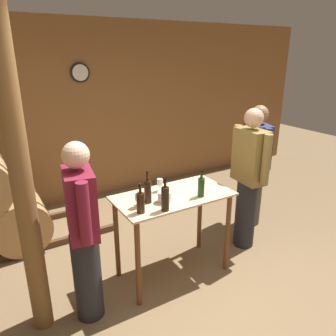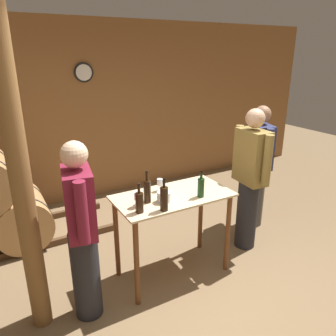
{
  "view_description": "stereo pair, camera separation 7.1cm",
  "coord_description": "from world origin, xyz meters",
  "px_view_note": "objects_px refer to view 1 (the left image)",
  "views": [
    {
      "loc": [
        -1.64,
        -1.98,
        2.22
      ],
      "look_at": [
        -0.07,
        0.61,
        1.15
      ],
      "focal_mm": 35.0,
      "sensor_mm": 36.0,
      "label": 1
    },
    {
      "loc": [
        -1.58,
        -2.01,
        2.22
      ],
      "look_at": [
        -0.07,
        0.61,
        1.15
      ],
      "focal_mm": 35.0,
      "sensor_mm": 36.0,
      "label": 2
    }
  ],
  "objects_px": {
    "person_host": "(249,177)",
    "person_visitor_bearded": "(255,164)",
    "wine_bottle_center": "(165,198)",
    "wine_bottle_right": "(201,187)",
    "wine_glass_near_center": "(160,183)",
    "wine_bottle_far_left": "(141,202)",
    "wine_glass_near_left": "(139,197)",
    "wine_bottle_left": "(148,191)",
    "ice_bucket": "(164,197)",
    "wooden_post": "(21,178)",
    "person_visitor_with_scarf": "(83,231)"
  },
  "relations": [
    {
      "from": "person_visitor_with_scarf",
      "to": "ice_bucket",
      "type": "bearing_deg",
      "value": 2.76
    },
    {
      "from": "wine_bottle_left",
      "to": "wine_bottle_right",
      "type": "relative_size",
      "value": 1.21
    },
    {
      "from": "wine_bottle_left",
      "to": "wine_glass_near_left",
      "type": "bearing_deg",
      "value": -161.06
    },
    {
      "from": "wine_bottle_left",
      "to": "ice_bucket",
      "type": "bearing_deg",
      "value": -25.66
    },
    {
      "from": "person_visitor_with_scarf",
      "to": "wine_bottle_far_left",
      "type": "bearing_deg",
      "value": -4.68
    },
    {
      "from": "wooden_post",
      "to": "person_visitor_bearded",
      "type": "height_order",
      "value": "wooden_post"
    },
    {
      "from": "person_host",
      "to": "person_visitor_with_scarf",
      "type": "distance_m",
      "value": 1.97
    },
    {
      "from": "wine_bottle_far_left",
      "to": "wine_glass_near_center",
      "type": "distance_m",
      "value": 0.49
    },
    {
      "from": "person_host",
      "to": "person_visitor_bearded",
      "type": "relative_size",
      "value": 1.03
    },
    {
      "from": "ice_bucket",
      "to": "wine_bottle_center",
      "type": "bearing_deg",
      "value": -118.19
    },
    {
      "from": "wine_bottle_left",
      "to": "wooden_post",
      "type": "bearing_deg",
      "value": 180.0
    },
    {
      "from": "ice_bucket",
      "to": "person_host",
      "type": "distance_m",
      "value": 1.18
    },
    {
      "from": "wine_bottle_center",
      "to": "person_visitor_with_scarf",
      "type": "relative_size",
      "value": 0.18
    },
    {
      "from": "wine_bottle_left",
      "to": "wine_bottle_right",
      "type": "xyz_separation_m",
      "value": [
        0.5,
        -0.14,
        -0.02
      ]
    },
    {
      "from": "wine_bottle_far_left",
      "to": "person_visitor_with_scarf",
      "type": "height_order",
      "value": "person_visitor_with_scarf"
    },
    {
      "from": "wine_bottle_far_left",
      "to": "wine_bottle_left",
      "type": "xyz_separation_m",
      "value": [
        0.15,
        0.15,
        0.02
      ]
    },
    {
      "from": "person_visitor_bearded",
      "to": "wine_bottle_right",
      "type": "bearing_deg",
      "value": -157.31
    },
    {
      "from": "wine_bottle_center",
      "to": "wine_glass_near_center",
      "type": "height_order",
      "value": "wine_bottle_center"
    },
    {
      "from": "ice_bucket",
      "to": "person_visitor_bearded",
      "type": "height_order",
      "value": "person_visitor_bearded"
    },
    {
      "from": "person_visitor_with_scarf",
      "to": "person_visitor_bearded",
      "type": "height_order",
      "value": "person_visitor_bearded"
    },
    {
      "from": "person_host",
      "to": "person_visitor_bearded",
      "type": "bearing_deg",
      "value": 37.21
    },
    {
      "from": "wine_bottle_left",
      "to": "person_visitor_with_scarf",
      "type": "relative_size",
      "value": 0.2
    },
    {
      "from": "wine_bottle_far_left",
      "to": "person_visitor_bearded",
      "type": "height_order",
      "value": "person_visitor_bearded"
    },
    {
      "from": "wooden_post",
      "to": "wine_glass_near_center",
      "type": "xyz_separation_m",
      "value": [
        1.27,
        0.18,
        -0.36
      ]
    },
    {
      "from": "wine_glass_near_center",
      "to": "person_visitor_bearded",
      "type": "xyz_separation_m",
      "value": [
        1.55,
        0.21,
        -0.14
      ]
    },
    {
      "from": "wine_bottle_left",
      "to": "wine_glass_near_left",
      "type": "distance_m",
      "value": 0.12
    },
    {
      "from": "wooden_post",
      "to": "wine_glass_near_center",
      "type": "distance_m",
      "value": 1.33
    },
    {
      "from": "wine_bottle_center",
      "to": "person_host",
      "type": "relative_size",
      "value": 0.17
    },
    {
      "from": "wooden_post",
      "to": "person_visitor_bearded",
      "type": "bearing_deg",
      "value": 7.87
    },
    {
      "from": "wine_glass_near_center",
      "to": "wine_glass_near_left",
      "type": "bearing_deg",
      "value": -147.92
    },
    {
      "from": "person_host",
      "to": "wine_glass_near_center",
      "type": "bearing_deg",
      "value": 172.71
    },
    {
      "from": "wooden_post",
      "to": "wine_bottle_far_left",
      "type": "bearing_deg",
      "value": -9.32
    },
    {
      "from": "wine_bottle_far_left",
      "to": "person_visitor_with_scarf",
      "type": "xyz_separation_m",
      "value": [
        -0.51,
        0.04,
        -0.16
      ]
    },
    {
      "from": "wine_bottle_right",
      "to": "person_visitor_with_scarf",
      "type": "bearing_deg",
      "value": 178.1
    },
    {
      "from": "wine_glass_near_center",
      "to": "ice_bucket",
      "type": "height_order",
      "value": "wine_glass_near_center"
    },
    {
      "from": "wine_bottle_center",
      "to": "wine_bottle_far_left",
      "type": "bearing_deg",
      "value": 160.44
    },
    {
      "from": "wooden_post",
      "to": "wine_glass_near_left",
      "type": "relative_size",
      "value": 18.9
    },
    {
      "from": "wine_glass_near_center",
      "to": "person_visitor_bearded",
      "type": "height_order",
      "value": "person_visitor_bearded"
    },
    {
      "from": "wine_glass_near_left",
      "to": "wine_bottle_left",
      "type": "bearing_deg",
      "value": 18.94
    },
    {
      "from": "wine_bottle_far_left",
      "to": "wine_glass_near_left",
      "type": "xyz_separation_m",
      "value": [
        0.03,
        0.11,
        0.0
      ]
    },
    {
      "from": "wine_bottle_center",
      "to": "wine_glass_near_left",
      "type": "xyz_separation_m",
      "value": [
        -0.17,
        0.18,
        -0.02
      ]
    },
    {
      "from": "wooden_post",
      "to": "person_host",
      "type": "xyz_separation_m",
      "value": [
        2.35,
        0.04,
        -0.47
      ]
    },
    {
      "from": "ice_bucket",
      "to": "wine_bottle_right",
      "type": "bearing_deg",
      "value": -11.83
    },
    {
      "from": "wine_bottle_center",
      "to": "wine_bottle_right",
      "type": "distance_m",
      "value": 0.45
    },
    {
      "from": "wooden_post",
      "to": "wine_bottle_center",
      "type": "height_order",
      "value": "wooden_post"
    },
    {
      "from": "wooden_post",
      "to": "person_visitor_bearded",
      "type": "distance_m",
      "value": 2.89
    },
    {
      "from": "wine_bottle_center",
      "to": "wooden_post",
      "type": "bearing_deg",
      "value": 168.7
    },
    {
      "from": "wine_bottle_right",
      "to": "wine_glass_near_center",
      "type": "height_order",
      "value": "wine_bottle_right"
    },
    {
      "from": "wine_bottle_center",
      "to": "person_visitor_bearded",
      "type": "relative_size",
      "value": 0.18
    },
    {
      "from": "wine_glass_near_center",
      "to": "person_host",
      "type": "xyz_separation_m",
      "value": [
        1.09,
        -0.14,
        -0.11
      ]
    }
  ]
}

